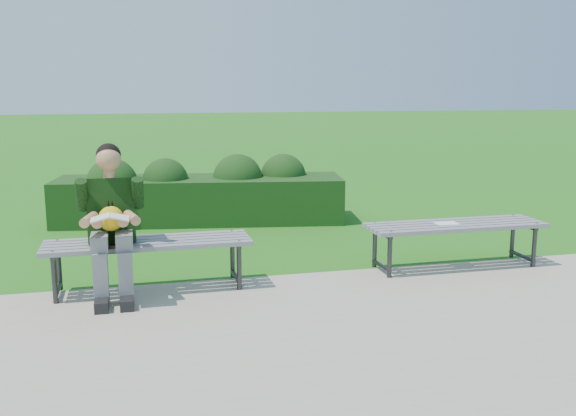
% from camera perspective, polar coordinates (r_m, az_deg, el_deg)
% --- Properties ---
extents(ground, '(80.00, 80.00, 0.00)m').
position_cam_1_polar(ground, '(6.20, -1.61, -6.22)').
color(ground, '#176817').
rests_on(ground, ground).
extents(walkway, '(30.00, 3.50, 0.02)m').
position_cam_1_polar(walkway, '(4.61, 3.17, -12.26)').
color(walkway, '#BAB399').
rests_on(walkway, ground).
extents(hedge, '(3.93, 1.55, 0.91)m').
position_cam_1_polar(hedge, '(8.78, -7.76, 1.32)').
color(hedge, '#1D4217').
rests_on(hedge, ground).
extents(bench_left, '(1.80, 0.50, 0.46)m').
position_cam_1_polar(bench_left, '(5.82, -12.32, -3.37)').
color(bench_left, gray).
rests_on(bench_left, walkway).
extents(bench_right, '(1.80, 0.50, 0.46)m').
position_cam_1_polar(bench_right, '(6.62, 14.66, -1.77)').
color(bench_right, gray).
rests_on(bench_right, walkway).
extents(seated_boy, '(0.56, 0.76, 1.31)m').
position_cam_1_polar(seated_boy, '(5.67, -15.44, -0.79)').
color(seated_boy, slate).
rests_on(seated_boy, walkway).
extents(paper_sheet, '(0.23, 0.18, 0.01)m').
position_cam_1_polar(paper_sheet, '(6.56, 13.92, -1.33)').
color(paper_sheet, white).
rests_on(paper_sheet, bench_right).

